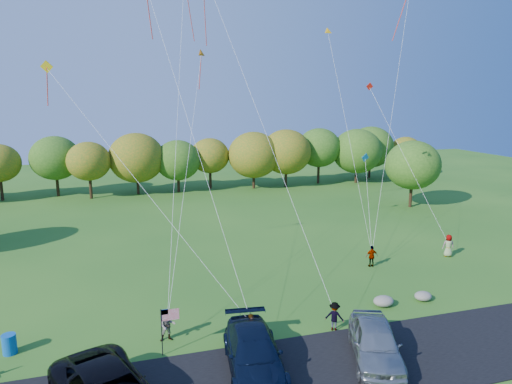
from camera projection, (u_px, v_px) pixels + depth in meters
ground at (266, 332)px, 23.92m from camera, size 140.00×140.00×0.00m
asphalt_lane at (293, 375)px, 20.16m from camera, size 44.00×6.00×0.06m
treeline at (182, 157)px, 57.61m from camera, size 76.81×28.21×8.30m
minivan_navy at (254, 353)px, 20.28m from camera, size 3.08×6.11×1.70m
minivan_silver at (375, 342)px, 21.08m from camera, size 3.89×5.68×1.80m
flyer_a at (252, 328)px, 22.74m from camera, size 0.66×0.65×1.54m
flyer_b at (168, 325)px, 22.92m from camera, size 0.83×0.66×1.66m
flyer_c at (334, 316)px, 23.99m from camera, size 1.15×1.03×1.55m
flyer_d at (372, 256)px, 33.00m from camera, size 0.95×0.45×1.58m
flyer_e at (448, 246)px, 35.11m from camera, size 0.99×0.81×1.73m
trash_barrel at (9, 344)px, 21.82m from camera, size 0.65×0.65×0.98m
flag_assembly at (167, 321)px, 21.49m from camera, size 0.87×0.57×2.36m
boulder_near at (383, 301)px, 26.82m from camera, size 1.24×0.97×0.62m
boulder_far at (423, 296)px, 27.59m from camera, size 1.06×0.89×0.55m
kites_aloft at (241, 0)px, 33.32m from camera, size 25.89×7.88×15.46m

